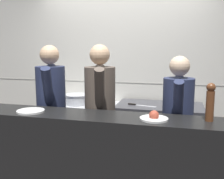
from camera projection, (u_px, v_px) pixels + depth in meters
wall_back_tiled at (123, 72)px, 3.93m from camera, size 8.00×0.06×2.60m
oven_range at (80, 133)px, 3.82m from camera, size 1.09×0.71×0.87m
prep_counter at (159, 138)px, 3.54m from camera, size 1.13×0.65×0.92m
pass_counter at (95, 165)px, 2.62m from camera, size 2.76×0.45×1.02m
stock_pot at (56, 95)px, 3.83m from camera, size 0.24×0.24×0.23m
sauce_pot at (76, 99)px, 3.73m from camera, size 0.33×0.33×0.15m
braising_pot at (101, 98)px, 3.69m from camera, size 0.26×0.26×0.20m
chefs_knife at (139, 105)px, 3.42m from camera, size 0.38×0.11×0.02m
plated_dish_main at (31, 111)px, 2.66m from camera, size 0.28×0.28×0.02m
plated_dish_appetiser at (154, 117)px, 2.37m from camera, size 0.26×0.26×0.09m
pepper_mill at (210, 101)px, 2.30m from camera, size 0.08×0.08×0.34m
chef_head_cook at (52, 108)px, 3.15m from camera, size 0.44×0.73×1.70m
chef_sous at (100, 111)px, 2.99m from camera, size 0.43×0.74×1.71m
chef_line at (177, 122)px, 2.79m from camera, size 0.32×0.69×1.59m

